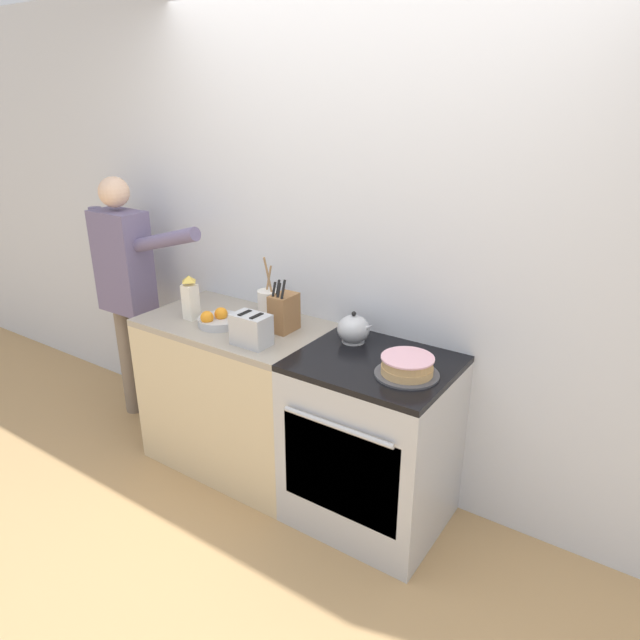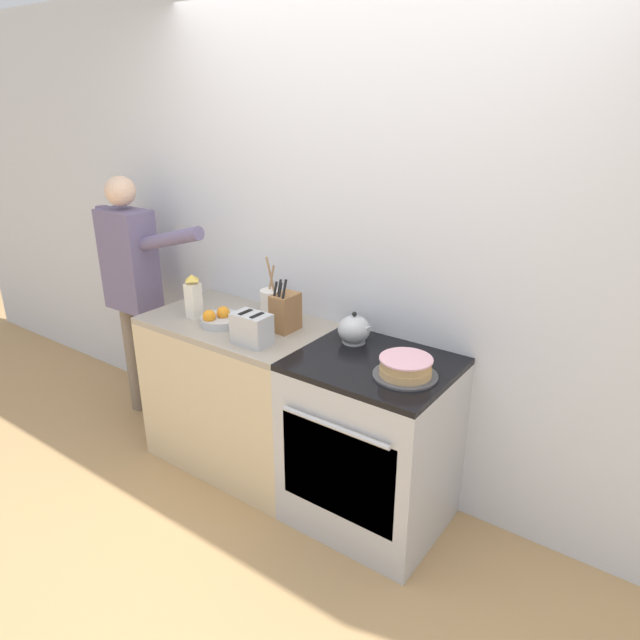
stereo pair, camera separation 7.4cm
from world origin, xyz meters
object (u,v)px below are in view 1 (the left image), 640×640
Objects in this scene: layer_cake at (407,367)px; fruit_bowl at (218,320)px; toaster at (251,330)px; knife_block at (284,312)px; utensil_crock at (269,302)px; milk_carton at (190,298)px; tea_kettle at (354,329)px; stove_range at (371,442)px; person_baker at (127,282)px.

layer_cake is 1.09m from fruit_bowl.
layer_cake is 0.79m from toaster.
knife_block is 0.25m from utensil_crock.
milk_carton is (-0.52, -0.15, 0.02)m from knife_block.
utensil_crock reaches higher than tea_kettle.
knife_block is at bearing -169.06° from tea_kettle.
stove_range is 0.81m from toaster.
fruit_bowl is at bearing 163.36° from toaster.
layer_cake is 1.44× the size of tea_kettle.
utensil_crock is at bearing 166.17° from stove_range.
layer_cake is 0.18× the size of person_baker.
tea_kettle is 0.74m from fruit_bowl.
person_baker reaches higher than stove_range.
utensil_crock is (-0.78, 0.19, 0.52)m from stove_range.
knife_block reaches higher than toaster.
stove_range is at bearing 4.67° from milk_carton.
stove_range is 0.56m from tea_kettle.
fruit_bowl is (-1.09, -0.03, -0.01)m from layer_cake.
tea_kettle is 0.59m from utensil_crock.
toaster is at bearing -163.76° from stove_range.
fruit_bowl is 0.33m from toaster.
person_baker is at bearing 178.09° from layer_cake.
toaster is at bearing -142.43° from tea_kettle.
tea_kettle is at bearing 145.10° from stove_range.
fruit_bowl reaches higher than layer_cake.
knife_block is 1.20m from person_baker.
tea_kettle is 0.93m from milk_carton.
knife_block is 1.18× the size of milk_carton.
person_baker is at bearing -175.77° from tea_kettle.
fruit_bowl is (-0.91, -0.08, 0.47)m from stove_range.
tea_kettle reaches higher than fruit_bowl.
layer_cake is 1.25× the size of fruit_bowl.
milk_carton is at bearing -16.73° from person_baker.
utensil_crock is at bearing 147.89° from knife_block.
stove_range is at bearing 5.07° from fruit_bowl.
fruit_bowl is at bearing -156.87° from knife_block.
person_baker is at bearing 173.56° from fruit_bowl.
knife_block is at bearing 16.14° from milk_carton.
layer_cake is at bearing -14.21° from stove_range.
milk_carton is 0.69m from person_baker.
person_baker is at bearing -177.91° from knife_block.
milk_carton is (-0.32, -0.28, 0.04)m from utensil_crock.
layer_cake is 0.77m from knife_block.
person_baker is (-1.00, -0.17, -0.01)m from utensil_crock.
person_baker is at bearing -170.12° from utensil_crock.
stove_range is 3.56× the size of milk_carton.
milk_carton is (-1.10, -0.09, 0.56)m from stove_range.
layer_cake is at bearing -9.64° from person_baker.
layer_cake is at bearing 1.88° from milk_carton.
knife_block reaches higher than fruit_bowl.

